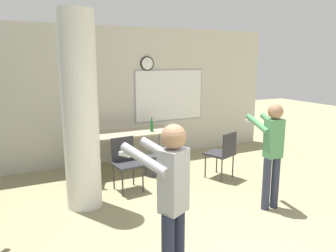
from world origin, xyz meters
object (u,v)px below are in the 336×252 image
(bottle_on_table, at_px, (152,126))
(chair_table_front, at_px, (126,160))
(chair_mid_room, at_px, (223,151))
(person_playing_side, at_px, (272,148))
(chair_table_left, at_px, (85,156))
(person_playing_front, at_px, (171,196))
(folding_table, at_px, (131,134))

(bottle_on_table, relative_size, chair_table_front, 0.32)
(chair_mid_room, height_order, person_playing_side, person_playing_side)
(bottle_on_table, bearing_deg, chair_table_left, -166.26)
(chair_table_left, height_order, person_playing_side, person_playing_side)
(chair_mid_room, distance_m, chair_table_front, 1.76)
(person_playing_front, bearing_deg, folding_table, 75.77)
(bottle_on_table, relative_size, person_playing_side, 0.18)
(chair_mid_room, bearing_deg, folding_table, 134.77)
(chair_table_front, relative_size, person_playing_front, 0.54)
(person_playing_side, bearing_deg, chair_mid_room, 85.48)
(person_playing_front, bearing_deg, chair_mid_room, 45.79)
(chair_table_left, relative_size, person_playing_side, 0.57)
(folding_table, xyz_separation_m, bottle_on_table, (0.39, -0.14, 0.15))
(chair_table_front, relative_size, person_playing_side, 0.57)
(chair_table_front, bearing_deg, chair_mid_room, -9.24)
(chair_mid_room, height_order, person_playing_front, person_playing_front)
(chair_table_left, bearing_deg, chair_table_front, -43.95)
(chair_table_front, bearing_deg, person_playing_side, -44.01)
(bottle_on_table, relative_size, chair_mid_room, 0.32)
(folding_table, height_order, chair_table_front, chair_table_front)
(person_playing_front, bearing_deg, chair_table_front, 80.17)
(folding_table, distance_m, person_playing_front, 3.65)
(bottle_on_table, bearing_deg, chair_table_front, -134.02)
(chair_table_left, height_order, person_playing_front, person_playing_front)
(chair_table_left, xyz_separation_m, person_playing_side, (2.19, -2.11, 0.39))
(person_playing_front, height_order, person_playing_side, person_playing_front)
(person_playing_side, bearing_deg, folding_table, 114.47)
(folding_table, xyz_separation_m, person_playing_side, (1.18, -2.59, 0.21))
(chair_table_front, relative_size, chair_table_left, 1.00)
(chair_table_front, distance_m, person_playing_side, 2.31)
(folding_table, xyz_separation_m, chair_table_left, (-1.01, -0.48, -0.18))
(chair_mid_room, relative_size, person_playing_side, 0.57)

